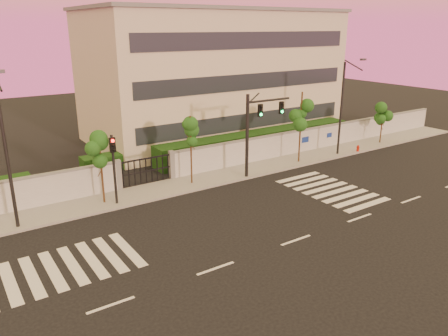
{
  "coord_description": "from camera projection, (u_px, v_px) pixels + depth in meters",
  "views": [
    {
      "loc": [
        -14.56,
        -14.91,
        10.66
      ],
      "look_at": [
        -0.5,
        6.0,
        2.44
      ],
      "focal_mm": 35.0,
      "sensor_mm": 36.0,
      "label": 1
    }
  ],
  "objects": [
    {
      "name": "streetlight_east",
      "position": [
        343.0,
        104.0,
        36.26
      ],
      "size": [
        0.49,
        1.99,
        8.26
      ],
      "color": "black",
      "rests_on": "ground"
    },
    {
      "name": "perimeter_wall",
      "position": [
        185.0,
        163.0,
        31.98
      ],
      "size": [
        60.0,
        0.36,
        2.2
      ],
      "color": "#A9ABB1",
      "rests_on": "ground"
    },
    {
      "name": "street_tree_d",
      "position": [
        191.0,
        135.0,
        29.68
      ],
      "size": [
        1.43,
        1.14,
        4.92
      ],
      "color": "#382314",
      "rests_on": "ground"
    },
    {
      "name": "ground",
      "position": [
        296.0,
        240.0,
        22.79
      ],
      "size": [
        120.0,
        120.0,
        0.0
      ],
      "primitive_type": "plane",
      "color": "black",
      "rests_on": "ground"
    },
    {
      "name": "street_tree_e",
      "position": [
        301.0,
        111.0,
        34.33
      ],
      "size": [
        1.56,
        1.24,
        5.79
      ],
      "color": "#382314",
      "rests_on": "ground"
    },
    {
      "name": "institutional_building",
      "position": [
        213.0,
        74.0,
        43.01
      ],
      "size": [
        24.4,
        12.4,
        12.25
      ],
      "color": "beige",
      "rests_on": "ground"
    },
    {
      "name": "street_tree_c",
      "position": [
        100.0,
        154.0,
        26.4
      ],
      "size": [
        1.49,
        1.19,
        4.46
      ],
      "color": "#382314",
      "rests_on": "ground"
    },
    {
      "name": "traffic_signal_secondary",
      "position": [
        114.0,
        162.0,
        26.35
      ],
      "size": [
        0.35,
        0.34,
        4.51
      ],
      "rotation": [
        0.0,
        0.0,
        0.13
      ],
      "color": "black",
      "rests_on": "ground"
    },
    {
      "name": "traffic_signal_main",
      "position": [
        256.0,
        125.0,
        31.31
      ],
      "size": [
        3.9,
        0.38,
        6.16
      ],
      "rotation": [
        0.0,
        0.0,
        -0.02
      ],
      "color": "black",
      "rests_on": "ground"
    },
    {
      "name": "hedge_row",
      "position": [
        180.0,
        156.0,
        34.79
      ],
      "size": [
        41.0,
        4.25,
        1.8
      ],
      "color": "black",
      "rests_on": "ground"
    },
    {
      "name": "road_markings",
      "position": [
        230.0,
        222.0,
        24.92
      ],
      "size": [
        57.0,
        7.62,
        0.02
      ],
      "color": "silver",
      "rests_on": "ground"
    },
    {
      "name": "street_tree_f",
      "position": [
        383.0,
        115.0,
        40.57
      ],
      "size": [
        1.39,
        1.1,
        3.77
      ],
      "color": "#382314",
      "rests_on": "ground"
    },
    {
      "name": "streetlight_west",
      "position": [
        6.0,
        147.0,
        22.49
      ],
      "size": [
        0.52,
        2.11,
        8.76
      ],
      "color": "black",
      "rests_on": "ground"
    },
    {
      "name": "fire_hydrant",
      "position": [
        358.0,
        149.0,
        38.36
      ],
      "size": [
        0.27,
        0.27,
        0.71
      ],
      "rotation": [
        0.0,
        0.0,
        -0.01
      ],
      "color": "#AE1A0B",
      "rests_on": "ground"
    },
    {
      "name": "sidewalk",
      "position": [
        195.0,
        182.0,
        31.05
      ],
      "size": [
        60.0,
        3.0,
        0.15
      ],
      "primitive_type": "cube",
      "color": "gray",
      "rests_on": "ground"
    }
  ]
}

